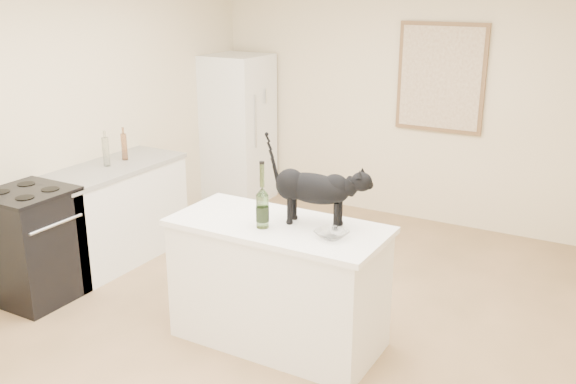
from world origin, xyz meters
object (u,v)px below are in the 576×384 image
at_px(black_cat, 313,192).
at_px(glass_bowl, 331,234).
at_px(stove, 33,247).
at_px(fridge, 237,129).
at_px(wine_bottle, 262,199).

distance_m(black_cat, glass_bowl, 0.34).
bearing_deg(glass_bowl, stove, -172.15).
height_order(black_cat, glass_bowl, black_cat).
relative_size(fridge, black_cat, 2.61).
relative_size(fridge, wine_bottle, 4.21).
xyz_separation_m(fridge, glass_bowl, (2.48, -2.61, 0.08)).
relative_size(black_cat, glass_bowl, 3.18).
height_order(stove, fridge, fridge).
relative_size(black_cat, wine_bottle, 1.62).
bearing_deg(fridge, black_cat, -47.19).
relative_size(stove, wine_bottle, 2.23).
bearing_deg(wine_bottle, fridge, 126.87).
bearing_deg(black_cat, fridge, 123.58).
distance_m(stove, fridge, 2.98).
relative_size(wine_bottle, glass_bowl, 1.97).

